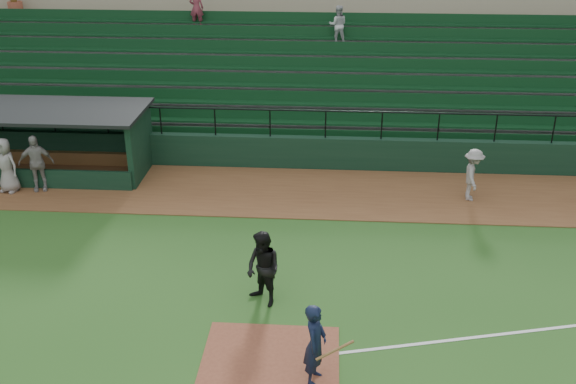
{
  "coord_description": "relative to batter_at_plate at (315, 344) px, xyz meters",
  "views": [
    {
      "loc": [
        1.16,
        -12.17,
        9.38
      ],
      "look_at": [
        0.0,
        5.0,
        1.4
      ],
      "focal_mm": 40.95,
      "sensor_mm": 36.0,
      "label": 1
    }
  ],
  "objects": [
    {
      "name": "ground",
      "position": [
        -0.99,
        1.32,
        -0.93
      ],
      "size": [
        90.0,
        90.0,
        0.0
      ],
      "primitive_type": "plane",
      "color": "#25521A",
      "rests_on": "ground"
    },
    {
      "name": "warning_track",
      "position": [
        -0.99,
        9.32,
        -0.91
      ],
      "size": [
        40.0,
        4.0,
        0.03
      ],
      "primitive_type": "cube",
      "color": "brown",
      "rests_on": "ground"
    },
    {
      "name": "home_plate_dirt",
      "position": [
        -0.99,
        0.32,
        -0.91
      ],
      "size": [
        3.0,
        3.0,
        0.03
      ],
      "primitive_type": "cube",
      "color": "brown",
      "rests_on": "ground"
    },
    {
      "name": "stadium_structure",
      "position": [
        -0.99,
        17.78,
        1.38
      ],
      "size": [
        38.0,
        13.08,
        6.4
      ],
      "color": "black",
      "rests_on": "ground"
    },
    {
      "name": "dugout",
      "position": [
        -10.74,
        10.88,
        0.41
      ],
      "size": [
        8.9,
        3.2,
        2.42
      ],
      "color": "black",
      "rests_on": "ground"
    },
    {
      "name": "batter_at_plate",
      "position": [
        0.0,
        0.0,
        0.0
      ],
      "size": [
        1.08,
        0.76,
        1.85
      ],
      "color": "black",
      "rests_on": "ground"
    },
    {
      "name": "umpire",
      "position": [
        -1.35,
        2.75,
        0.05
      ],
      "size": [
        1.2,
        1.18,
        1.95
      ],
      "primitive_type": "imported",
      "rotation": [
        0.0,
        0.0,
        -0.73
      ],
      "color": "black",
      "rests_on": "ground"
    },
    {
      "name": "runner",
      "position": [
        4.86,
        9.14,
        -0.03
      ],
      "size": [
        0.74,
        1.18,
        1.74
      ],
      "primitive_type": "imported",
      "rotation": [
        0.0,
        0.0,
        1.49
      ],
      "color": "gray",
      "rests_on": "warning_track"
    },
    {
      "name": "dugout_player_a",
      "position": [
        -9.64,
        8.91,
        0.08
      ],
      "size": [
        1.23,
        0.76,
        1.95
      ],
      "primitive_type": "imported",
      "rotation": [
        0.0,
        0.0,
        0.27
      ],
      "color": "gray",
      "rests_on": "warning_track"
    },
    {
      "name": "dugout_player_b",
      "position": [
        -10.61,
        8.73,
        0.05
      ],
      "size": [
        1.05,
        0.83,
        1.89
      ],
      "primitive_type": "imported",
      "rotation": [
        0.0,
        0.0,
        -0.28
      ],
      "color": "gray",
      "rests_on": "warning_track"
    }
  ]
}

